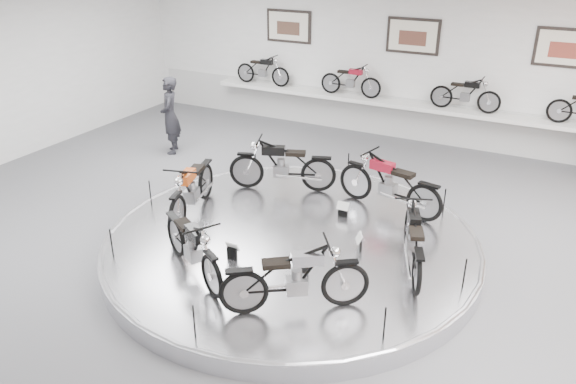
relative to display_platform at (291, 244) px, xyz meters
The scene contains 20 objects.
floor 0.34m from the display_platform, 90.00° to the right, with size 16.00×16.00×0.00m, color #555558.
ceiling 3.86m from the display_platform, 90.00° to the right, with size 16.00×16.00×0.00m, color white.
wall_back 6.95m from the display_platform, 90.00° to the left, with size 16.00×16.00×0.00m, color white.
dado_band 6.69m from the display_platform, 90.00° to the left, with size 15.68×0.04×1.10m, color #BCBCBA.
display_platform is the anchor object (origin of this frame).
platform_rim 0.12m from the display_platform, ahead, with size 6.40×6.40×0.10m, color #B2B2BA.
shelf 6.46m from the display_platform, 90.00° to the left, with size 11.00×0.55×0.10m, color silver.
poster_left 7.94m from the display_platform, 117.72° to the left, with size 1.35×0.06×0.88m, color silver.
poster_center 7.13m from the display_platform, 90.00° to the left, with size 1.35×0.06×0.88m, color silver.
poster_right 7.94m from the display_platform, 62.28° to the left, with size 1.35×0.06×0.88m, color silver.
shelf_bike_a 7.76m from the display_platform, 123.27° to the left, with size 1.22×0.42×0.73m, color black, non-canonical shape.
shelf_bike_b 6.69m from the display_platform, 103.19° to the left, with size 1.22×0.42×0.73m, color maroon, non-canonical shape.
shelf_bike_c 6.69m from the display_platform, 76.81° to the left, with size 1.22×0.42×0.73m, color black, non-canonical shape.
bike_a 2.20m from the display_platform, ahead, with size 1.70×0.60×1.00m, color black, non-canonical shape.
bike_b 2.20m from the display_platform, 56.99° to the left, with size 1.84×0.65×1.08m, color maroon, non-canonical shape.
bike_c 2.06m from the display_platform, 122.55° to the left, with size 1.83×0.65×1.08m, color black, non-canonical shape.
bike_d 2.09m from the display_platform, behind, with size 1.82×0.64×1.07m, color #BD4612, non-canonical shape.
bike_e 2.00m from the display_platform, 114.31° to the right, with size 1.69×0.60×1.00m, color black, non-canonical shape.
bike_f 2.17m from the display_platform, 61.54° to the right, with size 1.76×0.62×1.03m, color #A1A0A5, non-canonical shape.
visitor 5.77m from the display_platform, 148.66° to the left, with size 0.70×0.46×1.91m, color black.
Camera 1 is at (3.83, -7.22, 5.04)m, focal length 35.00 mm.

